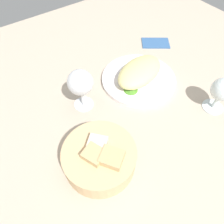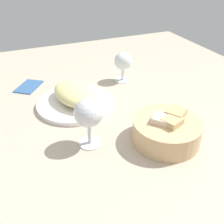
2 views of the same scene
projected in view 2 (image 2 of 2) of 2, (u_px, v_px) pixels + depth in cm
name	position (u px, v px, depth cm)	size (l,w,h in cm)	color
ground_plane	(106.00, 111.00, 85.50)	(140.00, 140.00, 2.00)	#BCAA94
plate	(75.00, 103.00, 86.33)	(25.18, 25.18, 1.40)	white
omelette	(74.00, 94.00, 84.50)	(18.73, 10.95, 5.42)	#E5D88B
lettuce_garnish	(88.00, 106.00, 82.33)	(4.60, 4.60, 1.35)	#4B8C2B
bread_basket	(167.00, 130.00, 69.15)	(18.14, 18.14, 8.25)	#D8B17E
wine_glass_near	(88.00, 115.00, 64.96)	(7.48, 7.48, 13.45)	silver
wine_glass_far	(123.00, 63.00, 98.76)	(6.75, 6.75, 11.41)	silver
folded_napkin	(29.00, 86.00, 97.65)	(11.00, 7.00, 0.80)	#355D93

